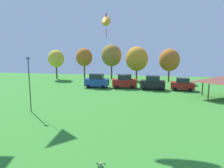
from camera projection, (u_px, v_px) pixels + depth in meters
kite_flying_8 at (106, 21)px, 21.97m from camera, size 1.15×3.70×2.30m
parked_car_leftmost at (97, 81)px, 44.95m from camera, size 4.54×2.14×2.65m
parked_car_second_from_left at (124, 81)px, 44.55m from camera, size 4.75×2.48×2.57m
parked_car_third_from_left at (153, 83)px, 43.04m from camera, size 4.48×2.17×2.57m
parked_car_rightmost_in_row at (182, 84)px, 42.33m from camera, size 4.18×2.16×2.27m
light_post_0 at (29, 82)px, 28.87m from camera, size 0.36×0.20×6.79m
treeline_tree_0 at (56, 59)px, 54.84m from camera, size 3.67×3.67×6.78m
treeline_tree_1 at (84, 57)px, 54.73m from camera, size 3.80×3.80×7.18m
treeline_tree_2 at (112, 55)px, 54.24m from camera, size 4.59×4.59×8.05m
treeline_tree_3 at (137, 59)px, 52.92m from camera, size 4.97×4.97×7.58m
treeline_tree_4 at (169, 60)px, 50.92m from camera, size 4.41×4.41×7.17m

